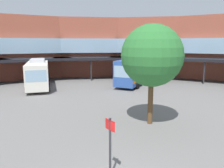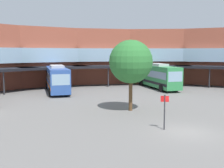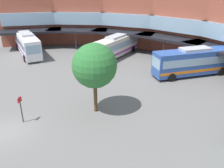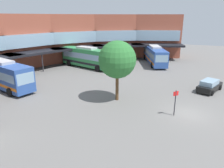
# 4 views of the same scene
# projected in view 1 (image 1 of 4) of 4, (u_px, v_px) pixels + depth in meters

# --- Properties ---
(station_building) EXTENTS (71.93, 33.40, 9.83)m
(station_building) POSITION_uv_depth(u_px,v_px,m) (146.00, 49.00, 29.25)
(station_building) COLOR #9E4C38
(station_building) RESTS_ON ground
(bus_0) EXTENTS (7.19, 11.23, 3.61)m
(bus_0) POSITION_uv_depth(u_px,v_px,m) (38.00, 73.00, 28.83)
(bus_0) COLOR silver
(bus_0) RESTS_ON ground
(bus_1) EXTENTS (5.33, 11.46, 3.87)m
(bus_1) POSITION_uv_depth(u_px,v_px,m) (137.00, 70.00, 30.91)
(bus_1) COLOR #2D519E
(bus_1) RESTS_ON ground
(plaza_tree) EXTENTS (4.23, 4.23, 6.92)m
(plaza_tree) POSITION_uv_depth(u_px,v_px,m) (152.00, 56.00, 14.74)
(plaza_tree) COLOR brown
(plaza_tree) RESTS_ON ground
(stop_sign_post) EXTENTS (0.46, 0.44, 2.62)m
(stop_sign_post) POSITION_uv_depth(u_px,v_px,m) (110.00, 141.00, 9.09)
(stop_sign_post) COLOR #2D2D33
(stop_sign_post) RESTS_ON ground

